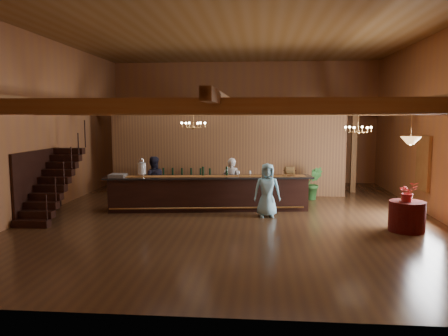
# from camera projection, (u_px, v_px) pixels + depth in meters

# --- Properties ---
(floor) EXTENTS (14.00, 14.00, 0.00)m
(floor) POSITION_uv_depth(u_px,v_px,m) (234.00, 215.00, 13.49)
(floor) COLOR #4B2F1A
(floor) RESTS_ON ground
(ceiling) EXTENTS (14.00, 14.00, 0.00)m
(ceiling) POSITION_uv_depth(u_px,v_px,m) (235.00, 32.00, 12.85)
(ceiling) COLOR brown
(ceiling) RESTS_ON wall_back
(wall_back) EXTENTS (12.00, 0.10, 5.50)m
(wall_back) POSITION_uv_depth(u_px,v_px,m) (244.00, 123.00, 20.10)
(wall_back) COLOR #965A36
(wall_back) RESTS_ON floor
(wall_front) EXTENTS (12.00, 0.10, 5.50)m
(wall_front) POSITION_uv_depth(u_px,v_px,m) (205.00, 135.00, 6.24)
(wall_front) COLOR #965A36
(wall_front) RESTS_ON floor
(wall_left) EXTENTS (0.10, 14.00, 5.50)m
(wall_left) POSITION_uv_depth(u_px,v_px,m) (44.00, 125.00, 13.67)
(wall_left) COLOR #965A36
(wall_left) RESTS_ON floor
(wall_right) EXTENTS (0.10, 14.00, 5.50)m
(wall_right) POSITION_uv_depth(u_px,v_px,m) (440.00, 126.00, 12.67)
(wall_right) COLOR #965A36
(wall_right) RESTS_ON floor
(beam_grid) EXTENTS (11.90, 13.90, 0.39)m
(beam_grid) POSITION_uv_depth(u_px,v_px,m) (235.00, 109.00, 13.62)
(beam_grid) COLOR olive
(beam_grid) RESTS_ON wall_left
(support_posts) EXTENTS (9.20, 10.20, 3.20)m
(support_posts) POSITION_uv_depth(u_px,v_px,m) (233.00, 165.00, 12.81)
(support_posts) COLOR olive
(support_posts) RESTS_ON floor
(partition_wall) EXTENTS (9.00, 0.18, 3.10)m
(partition_wall) POSITION_uv_depth(u_px,v_px,m) (227.00, 155.00, 16.82)
(partition_wall) COLOR brown
(partition_wall) RESTS_ON floor
(window_right_back) EXTENTS (0.12, 1.05, 1.75)m
(window_right_back) POSITION_uv_depth(u_px,v_px,m) (424.00, 163.00, 13.81)
(window_right_back) COLOR white
(window_right_back) RESTS_ON wall_right
(staircase) EXTENTS (1.00, 2.80, 2.00)m
(staircase) POSITION_uv_depth(u_px,v_px,m) (52.00, 184.00, 13.10)
(staircase) COLOR black
(staircase) RESTS_ON floor
(backroom_boxes) EXTENTS (4.10, 0.60, 1.10)m
(backroom_boxes) POSITION_uv_depth(u_px,v_px,m) (235.00, 175.00, 18.90)
(backroom_boxes) COLOR black
(backroom_boxes) RESTS_ON floor
(tasting_bar) EXTENTS (6.71, 1.67, 1.12)m
(tasting_bar) POSITION_uv_depth(u_px,v_px,m) (209.00, 193.00, 14.08)
(tasting_bar) COLOR black
(tasting_bar) RESTS_ON floor
(beverage_dispenser) EXTENTS (0.26, 0.26, 0.60)m
(beverage_dispenser) POSITION_uv_depth(u_px,v_px,m) (142.00, 168.00, 13.94)
(beverage_dispenser) COLOR silver
(beverage_dispenser) RESTS_ON tasting_bar
(glass_rack_tray) EXTENTS (0.50, 0.50, 0.10)m
(glass_rack_tray) POSITION_uv_depth(u_px,v_px,m) (118.00, 176.00, 13.83)
(glass_rack_tray) COLOR gray
(glass_rack_tray) RESTS_ON tasting_bar
(raffle_drum) EXTENTS (0.34, 0.24, 0.30)m
(raffle_drum) POSITION_uv_depth(u_px,v_px,m) (290.00, 171.00, 14.06)
(raffle_drum) COLOR brown
(raffle_drum) RESTS_ON tasting_bar
(bar_bottle_0) EXTENTS (0.07, 0.07, 0.30)m
(bar_bottle_0) POSITION_uv_depth(u_px,v_px,m) (203.00, 171.00, 14.11)
(bar_bottle_0) COLOR black
(bar_bottle_0) RESTS_ON tasting_bar
(bar_bottle_1) EXTENTS (0.07, 0.07, 0.30)m
(bar_bottle_1) POSITION_uv_depth(u_px,v_px,m) (227.00, 171.00, 14.15)
(bar_bottle_1) COLOR black
(bar_bottle_1) RESTS_ON tasting_bar
(backbar_shelf) EXTENTS (2.92, 0.71, 0.81)m
(backbar_shelf) POSITION_uv_depth(u_px,v_px,m) (177.00, 186.00, 16.56)
(backbar_shelf) COLOR black
(backbar_shelf) RESTS_ON floor
(round_table) EXTENTS (0.93, 0.93, 0.80)m
(round_table) POSITION_uv_depth(u_px,v_px,m) (407.00, 216.00, 11.50)
(round_table) COLOR #450605
(round_table) RESTS_ON floor
(chandelier_left) EXTENTS (0.80, 0.80, 0.60)m
(chandelier_left) POSITION_uv_depth(u_px,v_px,m) (193.00, 125.00, 14.21)
(chandelier_left) COLOR tan
(chandelier_left) RESTS_ON beam_grid
(chandelier_right) EXTENTS (0.80, 0.80, 0.72)m
(chandelier_right) POSITION_uv_depth(u_px,v_px,m) (358.00, 129.00, 13.25)
(chandelier_right) COLOR tan
(chandelier_right) RESTS_ON beam_grid
(pendant_lamp) EXTENTS (0.52, 0.52, 0.90)m
(pendant_lamp) POSITION_uv_depth(u_px,v_px,m) (411.00, 140.00, 11.27)
(pendant_lamp) COLOR tan
(pendant_lamp) RESTS_ON beam_grid
(bartender) EXTENTS (0.66, 0.50, 1.64)m
(bartender) POSITION_uv_depth(u_px,v_px,m) (232.00, 182.00, 14.74)
(bartender) COLOR white
(bartender) RESTS_ON floor
(staff_second) EXTENTS (0.94, 0.82, 1.67)m
(staff_second) POSITION_uv_depth(u_px,v_px,m) (153.00, 181.00, 14.92)
(staff_second) COLOR #222133
(staff_second) RESTS_ON floor
(guest) EXTENTS (0.82, 0.56, 1.63)m
(guest) POSITION_uv_depth(u_px,v_px,m) (267.00, 190.00, 13.12)
(guest) COLOR #90D2E9
(guest) RESTS_ON floor
(floor_plant) EXTENTS (0.68, 0.56, 1.21)m
(floor_plant) POSITION_uv_depth(u_px,v_px,m) (313.00, 183.00, 15.91)
(floor_plant) COLOR #285A22
(floor_plant) RESTS_ON floor
(table_flowers) EXTENTS (0.56, 0.52, 0.52)m
(table_flowers) POSITION_uv_depth(u_px,v_px,m) (408.00, 192.00, 11.34)
(table_flowers) COLOR red
(table_flowers) RESTS_ON round_table
(table_vase) EXTENTS (0.17, 0.17, 0.29)m
(table_vase) POSITION_uv_depth(u_px,v_px,m) (404.00, 196.00, 11.50)
(table_vase) COLOR tan
(table_vase) RESTS_ON round_table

